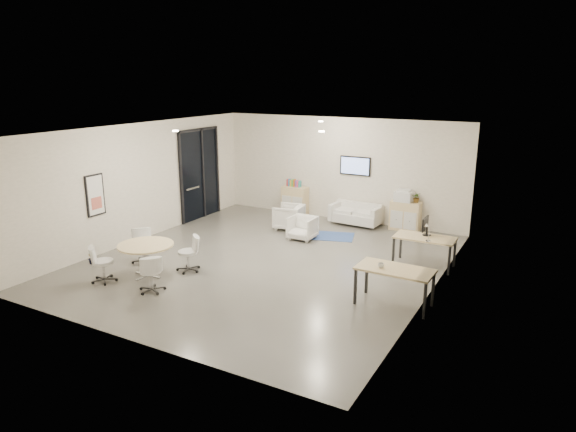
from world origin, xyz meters
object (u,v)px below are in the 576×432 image
(armchair_left, at_px, (289,216))
(armchair_right, at_px, (302,227))
(desk_rear, at_px, (425,240))
(loveseat, at_px, (356,215))
(round_table, at_px, (146,248))
(sideboard_left, at_px, (295,201))
(sideboard_right, at_px, (405,216))
(desk_front, at_px, (395,272))

(armchair_left, xyz_separation_m, armchair_right, (0.81, -0.70, -0.05))
(armchair_right, height_order, desk_rear, desk_rear)
(loveseat, distance_m, armchair_right, 2.24)
(round_table, bearing_deg, desk_rear, 34.31)
(armchair_left, relative_size, round_table, 0.65)
(loveseat, bearing_deg, sideboard_left, -179.60)
(sideboard_right, distance_m, round_table, 7.58)
(loveseat, height_order, desk_front, desk_front)
(desk_rear, distance_m, round_table, 6.46)
(loveseat, relative_size, round_table, 1.25)
(round_table, bearing_deg, loveseat, 67.41)
(sideboard_right, distance_m, desk_rear, 3.03)
(sideboard_left, relative_size, sideboard_right, 1.08)
(loveseat, distance_m, round_table, 6.78)
(sideboard_right, bearing_deg, desk_rear, -65.36)
(sideboard_right, bearing_deg, round_table, -122.52)
(armchair_left, bearing_deg, desk_rear, 65.45)
(desk_front, height_order, round_table, desk_front)
(round_table, bearing_deg, sideboard_right, 57.48)
(armchair_right, distance_m, desk_front, 4.64)
(armchair_left, xyz_separation_m, desk_front, (4.37, -3.66, 0.29))
(sideboard_left, bearing_deg, armchair_right, -57.50)
(sideboard_right, bearing_deg, loveseat, -174.44)
(sideboard_left, bearing_deg, armchair_left, -68.20)
(armchair_right, relative_size, desk_front, 0.48)
(sideboard_left, relative_size, desk_front, 0.62)
(sideboard_left, xyz_separation_m, desk_front, (4.98, -5.20, 0.23))
(desk_rear, xyz_separation_m, round_table, (-5.34, -3.64, 0.02))
(sideboard_right, height_order, desk_front, sideboard_right)
(sideboard_right, bearing_deg, sideboard_left, -179.91)
(sideboard_left, height_order, armchair_right, sideboard_left)
(loveseat, distance_m, desk_rear, 3.80)
(desk_front, bearing_deg, loveseat, 120.28)
(sideboard_left, relative_size, round_table, 0.75)
(desk_rear, relative_size, desk_front, 0.95)
(armchair_right, distance_m, desk_rear, 3.56)
(sideboard_left, distance_m, armchair_right, 2.66)
(sideboard_right, xyz_separation_m, armchair_right, (-2.25, -2.25, -0.07))
(loveseat, bearing_deg, round_table, -108.61)
(loveseat, height_order, round_table, round_table)
(desk_front, bearing_deg, armchair_left, 141.53)
(armchair_left, relative_size, desk_rear, 0.57)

